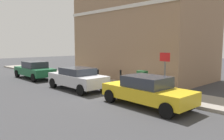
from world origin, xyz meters
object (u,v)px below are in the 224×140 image
Objects in this scene: car_yellow at (147,91)px; bollard_far_kerb at (98,76)px; bollard_near_cabinet at (121,77)px; street_sign at (165,68)px; utility_cabinet at (142,81)px; car_silver at (77,78)px; car_green at (34,70)px.

bollard_far_kerb is at bearing -14.64° from car_yellow.
bollard_far_kerb is (1.48, 5.25, -0.02)m from car_yellow.
street_sign is at bearing -100.00° from bollard_near_cabinet.
bollard_near_cabinet is 0.45× the size of street_sign.
bollard_far_kerb is at bearing 102.35° from utility_cabinet.
car_silver is 2.81m from bollard_near_cabinet.
street_sign is at bearing -88.47° from bollard_far_kerb.
utility_cabinet is at bearing -145.49° from car_silver.
bollard_near_cabinet is at bearing 86.95° from utility_cabinet.
car_green reaches higher than car_silver.
car_yellow is 5.36m from car_silver.
car_silver is (-0.12, 5.36, 0.01)m from car_yellow.
bollard_far_kerb is (-0.70, 3.22, 0.02)m from utility_cabinet.
bollard_far_kerb is at bearing 121.02° from bollard_near_cabinet.
street_sign is (1.69, -11.53, 0.93)m from car_green.
car_yellow is 1.91× the size of street_sign.
utility_cabinet reaches higher than bollard_near_cabinet.
car_green is at bearing 103.21° from utility_cabinet.
bollard_near_cabinet is at bearing 80.00° from street_sign.
street_sign is (-0.57, -1.91, 0.98)m from utility_cabinet.
utility_cabinet is at bearing -166.24° from car_green.
bollard_far_kerb is at bearing -165.81° from car_green.
car_green is 1.96× the size of street_sign.
street_sign is at bearing -171.10° from car_green.
car_silver is at bearing 2.36° from car_yellow.
car_green is at bearing 106.93° from bollard_near_cabinet.
car_yellow reaches higher than utility_cabinet.
bollard_near_cabinet is (2.36, -7.75, -0.03)m from car_green.
bollard_near_cabinet is (0.10, 1.88, 0.02)m from utility_cabinet.
utility_cabinet is (2.26, -9.62, -0.05)m from car_green.
utility_cabinet is at bearing -77.65° from bollard_far_kerb.
car_silver reaches higher than utility_cabinet.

